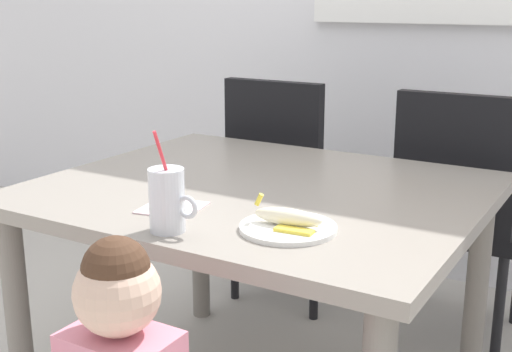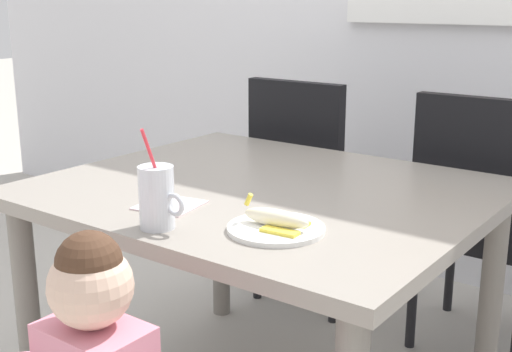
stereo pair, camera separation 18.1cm
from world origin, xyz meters
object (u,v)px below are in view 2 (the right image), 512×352
(peeled_banana, at_px, (277,219))
(snack_plate, at_px, (276,229))
(dining_chair_left, at_px, (309,180))
(milk_cup, at_px, (157,201))
(paper_napkin, at_px, (170,205))
(dining_chair_right, at_px, (481,212))
(dining_table, at_px, (264,217))

(peeled_banana, bearing_deg, snack_plate, 163.38)
(dining_chair_left, height_order, peeled_banana, dining_chair_left)
(milk_cup, distance_m, paper_napkin, 0.19)
(milk_cup, relative_size, peeled_banana, 1.42)
(dining_chair_right, bearing_deg, dining_table, 62.55)
(dining_chair_left, distance_m, dining_chair_right, 0.71)
(dining_chair_left, relative_size, milk_cup, 3.89)
(paper_napkin, bearing_deg, dining_chair_left, 102.38)
(snack_plate, bearing_deg, paper_napkin, -179.36)
(dining_chair_right, bearing_deg, paper_napkin, 65.74)
(dining_chair_left, distance_m, snack_plate, 1.22)
(dining_table, xyz_separation_m, snack_plate, (0.25, -0.30, 0.10))
(dining_chair_right, xyz_separation_m, snack_plate, (-0.14, -1.06, 0.21))
(snack_plate, bearing_deg, peeled_banana, -16.62)
(dining_table, relative_size, snack_plate, 5.42)
(milk_cup, bearing_deg, dining_chair_left, 105.36)
(peeled_banana, bearing_deg, milk_cup, -148.84)
(dining_chair_right, bearing_deg, peeled_banana, 82.46)
(dining_chair_left, bearing_deg, peeled_banana, 118.35)
(milk_cup, distance_m, snack_plate, 0.29)
(dining_chair_right, xyz_separation_m, peeled_banana, (-0.14, -1.06, 0.23))
(dining_chair_left, distance_m, milk_cup, 1.28)
(dining_chair_right, relative_size, milk_cup, 3.89)
(milk_cup, bearing_deg, snack_plate, 31.60)
(dining_chair_left, distance_m, peeled_banana, 1.23)
(dining_chair_left, xyz_separation_m, milk_cup, (0.33, -1.21, 0.27))
(snack_plate, distance_m, paper_napkin, 0.34)
(dining_chair_right, relative_size, paper_napkin, 6.40)
(paper_napkin, bearing_deg, snack_plate, 0.64)
(milk_cup, xyz_separation_m, peeled_banana, (0.24, 0.15, -0.04))
(peeled_banana, bearing_deg, dining_chair_left, 118.35)
(dining_table, distance_m, dining_chair_right, 0.86)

